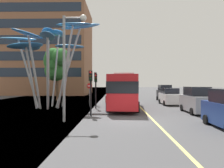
{
  "coord_description": "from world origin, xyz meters",
  "views": [
    {
      "loc": [
        -0.67,
        -14.86,
        2.6
      ],
      "look_at": [
        -1.07,
        6.05,
        2.5
      ],
      "focal_mm": 34.35,
      "sensor_mm": 36.0,
      "label": 1
    }
  ],
  "objects": [
    {
      "name": "pedestrian",
      "position": [
        -1.46,
        4.23,
        0.84
      ],
      "size": [
        0.34,
        0.34,
        1.68
      ],
      "color": "#2D3342",
      "rests_on": "ground"
    },
    {
      "name": "street_lamp",
      "position": [
        -3.79,
        -0.57,
        4.61
      ],
      "size": [
        1.62,
        0.44,
        7.18
      ],
      "color": "gray",
      "rests_on": "ground"
    },
    {
      "name": "car_side_street",
      "position": [
        6.46,
        16.6,
        1.08
      ],
      "size": [
        1.93,
        3.8,
        2.33
      ],
      "color": "black",
      "rests_on": "ground"
    },
    {
      "name": "leaf_sculpture",
      "position": [
        -7.91,
        7.84,
        6.98
      ],
      "size": [
        10.79,
        10.39,
        9.07
      ],
      "color": "#9EA0A5",
      "rests_on": "ground"
    },
    {
      "name": "ground",
      "position": [
        -0.69,
        0.0,
        -0.05
      ],
      "size": [
        120.0,
        240.0,
        0.1
      ],
      "color": "#424244"
    },
    {
      "name": "red_bus",
      "position": [
        0.2,
        6.75,
        1.95
      ],
      "size": [
        3.34,
        9.88,
        3.56
      ],
      "color": "red",
      "rests_on": "ground"
    },
    {
      "name": "car_parked_far",
      "position": [
        5.77,
        10.99,
        0.94
      ],
      "size": [
        2.04,
        4.22,
        1.98
      ],
      "color": "silver",
      "rests_on": "ground"
    },
    {
      "name": "traffic_light_kerb_far",
      "position": [
        -2.72,
        6.67,
        2.53
      ],
      "size": [
        0.28,
        0.42,
        3.49
      ],
      "color": "black",
      "rests_on": "ground"
    },
    {
      "name": "traffic_light_kerb_near",
      "position": [
        -2.67,
        1.92,
        2.58
      ],
      "size": [
        0.28,
        0.42,
        3.56
      ],
      "color": "black",
      "rests_on": "ground"
    },
    {
      "name": "backdrop_building",
      "position": [
        -16.83,
        35.07,
        9.88
      ],
      "size": [
        19.54,
        14.24,
        19.75
      ],
      "color": "brown",
      "rests_on": "ground"
    },
    {
      "name": "traffic_light_island_mid",
      "position": [
        -3.08,
        10.13,
        2.78
      ],
      "size": [
        0.28,
        0.42,
        3.84
      ],
      "color": "black",
      "rests_on": "ground"
    },
    {
      "name": "no_entry_sign",
      "position": [
        -3.64,
        9.05,
        1.71
      ],
      "size": [
        0.6,
        0.12,
        2.57
      ],
      "color": "gray",
      "rests_on": "ground"
    },
    {
      "name": "tree_pavement_near",
      "position": [
        -9.61,
        16.83,
        5.6
      ],
      "size": [
        4.35,
        4.94,
        7.84
      ],
      "color": "brown",
      "rests_on": "ground"
    },
    {
      "name": "car_parked_mid",
      "position": [
        6.31,
        3.77,
        1.06
      ],
      "size": [
        1.93,
        4.2,
        2.27
      ],
      "color": "gray",
      "rests_on": "ground"
    }
  ]
}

